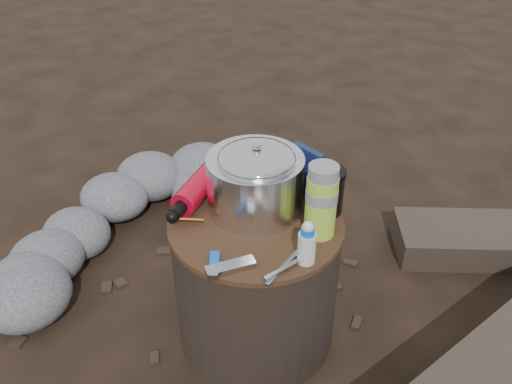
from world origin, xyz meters
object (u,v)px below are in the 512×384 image
Objects in this scene: camping_pot at (257,180)px; travel_mug at (328,191)px; thermos at (321,201)px; fuel_bottle at (200,185)px; stump at (256,280)px.

camping_pot reaches higher than travel_mug.
camping_pot is 1.00× the size of thermos.
camping_pot reaches higher than fuel_bottle.
thermos is at bearing -69.02° from travel_mug.
stump is at bearing -127.48° from travel_mug.
stump is at bearing -53.66° from camping_pot.
fuel_bottle is (-0.18, -0.00, 0.23)m from stump.
camping_pot is 0.68× the size of fuel_bottle.
travel_mug reaches higher than stump.
camping_pot is at bearing -172.42° from thermos.
stump is 2.36× the size of camping_pot.
travel_mug reaches higher than fuel_bottle.
thermos reaches higher than fuel_bottle.
fuel_bottle is at bearing -153.55° from travel_mug.
camping_pot is at bearing -3.07° from fuel_bottle.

